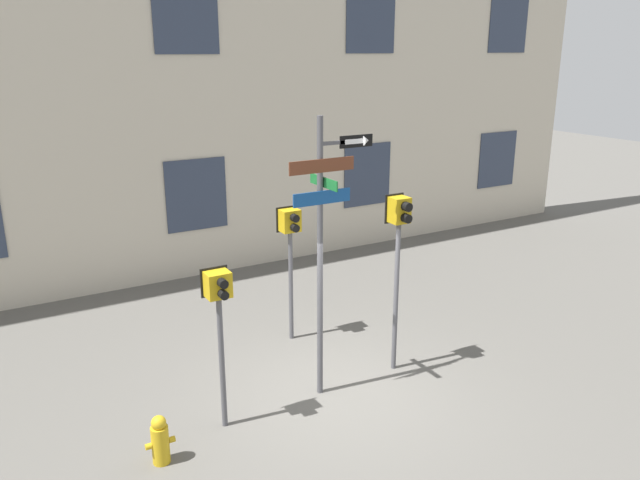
{
  "coord_description": "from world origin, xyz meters",
  "views": [
    {
      "loc": [
        -4.6,
        -7.41,
        5.25
      ],
      "look_at": [
        -0.2,
        0.2,
        2.54
      ],
      "focal_mm": 35.0,
      "sensor_mm": 36.0,
      "label": 1
    }
  ],
  "objects": [
    {
      "name": "street_sign_pole",
      "position": [
        -0.13,
        0.19,
        2.62
      ],
      "size": [
        1.41,
        0.76,
        4.36
      ],
      "color": "#4C4C51",
      "rests_on": "ground_plane"
    },
    {
      "name": "pedestrian_signal_left",
      "position": [
        -1.85,
        0.1,
        1.89
      ],
      "size": [
        0.39,
        0.4,
        2.4
      ],
      "color": "#4C4C51",
      "rests_on": "ground_plane"
    },
    {
      "name": "pedestrian_signal_right",
      "position": [
        1.29,
        0.24,
        2.35
      ],
      "size": [
        0.35,
        0.4,
        3.03
      ],
      "color": "#4C4C51",
      "rests_on": "ground_plane"
    },
    {
      "name": "ground_plane",
      "position": [
        0.0,
        0.0,
        0.0
      ],
      "size": [
        60.0,
        60.0,
        0.0
      ],
      "primitive_type": "plane",
      "color": "#595651"
    },
    {
      "name": "building_facade",
      "position": [
        -0.0,
        6.6,
        5.96
      ],
      "size": [
        24.0,
        0.63,
        11.93
      ],
      "color": "beige",
      "rests_on": "ground_plane"
    },
    {
      "name": "fire_hydrant",
      "position": [
        -2.89,
        -0.27,
        0.34
      ],
      "size": [
        0.39,
        0.23,
        0.7
      ],
      "color": "gold",
      "rests_on": "ground_plane"
    },
    {
      "name": "pedestrian_signal_across",
      "position": [
        0.31,
        2.15,
        2.01
      ],
      "size": [
        0.4,
        0.4,
        2.54
      ],
      "color": "#4C4C51",
      "rests_on": "ground_plane"
    }
  ]
}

